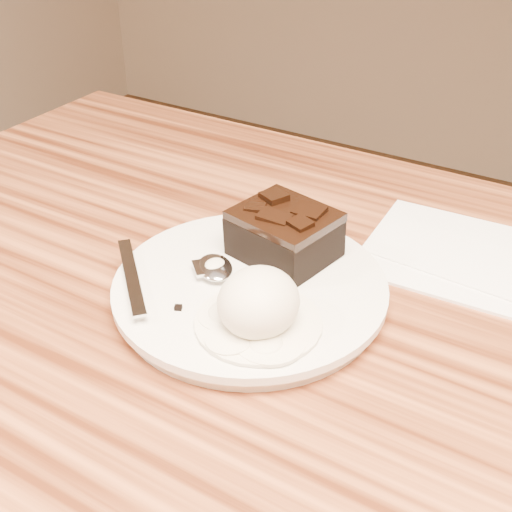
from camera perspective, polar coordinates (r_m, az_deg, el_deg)
The scene contains 8 objects.
plate at distance 0.57m, azimuth -0.52°, elevation -3.05°, with size 0.23×0.23×0.02m, color silver.
brownie at distance 0.59m, azimuth 2.47°, elevation 1.66°, with size 0.08×0.07×0.04m, color black.
ice_cream_scoop at distance 0.50m, azimuth 0.22°, elevation -4.02°, with size 0.06×0.07×0.05m, color white.
melt_puddle at distance 0.51m, azimuth 0.21°, elevation -5.85°, with size 0.10×0.10×0.00m, color white.
spoon at distance 0.57m, azimuth -3.58°, elevation -1.14°, with size 0.03×0.17×0.01m, color silver, non-canonical shape.
napkin at distance 0.66m, azimuth 16.35°, elevation 0.42°, with size 0.15×0.15×0.01m, color white.
crumb_a at distance 0.53m, azimuth -6.75°, elevation -4.47°, with size 0.01×0.01×0.00m, color black.
crumb_b at distance 0.58m, azimuth -5.17°, elevation -0.80°, with size 0.01×0.01×0.00m, color black.
Camera 1 is at (0.12, -0.32, 1.10)m, focal length 46.15 mm.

